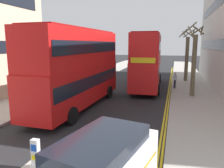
{
  "coord_description": "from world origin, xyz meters",
  "views": [
    {
      "loc": [
        4.72,
        -3.76,
        4.59
      ],
      "look_at": [
        0.5,
        11.0,
        1.8
      ],
      "focal_mm": 35.29,
      "sensor_mm": 36.0,
      "label": 1
    }
  ],
  "objects_px": {
    "double_decker_bus_oncoming": "(148,59)",
    "double_decker_bus_away": "(78,66)",
    "keep_left_bollard": "(36,155)",
    "pedestrian_far": "(175,80)"
  },
  "relations": [
    {
      "from": "keep_left_bollard",
      "to": "pedestrian_far",
      "type": "xyz_separation_m",
      "value": [
        4.82,
        16.66,
        0.38
      ]
    },
    {
      "from": "double_decker_bus_away",
      "to": "pedestrian_far",
      "type": "relative_size",
      "value": 6.71
    },
    {
      "from": "double_decker_bus_away",
      "to": "double_decker_bus_oncoming",
      "type": "xyz_separation_m",
      "value": [
        3.93,
        8.77,
        0.0
      ]
    },
    {
      "from": "keep_left_bollard",
      "to": "double_decker_bus_oncoming",
      "type": "relative_size",
      "value": 0.1
    },
    {
      "from": "keep_left_bollard",
      "to": "double_decker_bus_away",
      "type": "bearing_deg",
      "value": 103.77
    },
    {
      "from": "pedestrian_far",
      "to": "double_decker_bus_oncoming",
      "type": "bearing_deg",
      "value": 176.63
    },
    {
      "from": "keep_left_bollard",
      "to": "double_decker_bus_away",
      "type": "relative_size",
      "value": 0.1
    },
    {
      "from": "double_decker_bus_oncoming",
      "to": "pedestrian_far",
      "type": "height_order",
      "value": "double_decker_bus_oncoming"
    },
    {
      "from": "double_decker_bus_oncoming",
      "to": "double_decker_bus_away",
      "type": "bearing_deg",
      "value": -114.15
    },
    {
      "from": "keep_left_bollard",
      "to": "double_decker_bus_away",
      "type": "height_order",
      "value": "double_decker_bus_away"
    }
  ]
}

